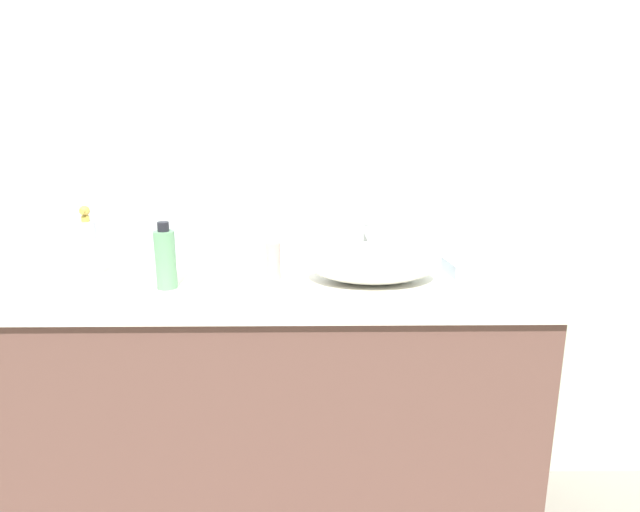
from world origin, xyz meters
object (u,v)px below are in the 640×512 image
at_px(sink_basin, 372,262).
at_px(soap_dispenser, 88,246).
at_px(perfume_bottle, 165,258).
at_px(folded_hand_towel, 476,267).
at_px(lotion_bottle, 273,259).
at_px(candle_jar, 42,277).

relative_size(sink_basin, soap_dispenser, 1.75).
xyz_separation_m(sink_basin, perfume_bottle, (-0.61, -0.06, 0.03)).
height_order(sink_basin, folded_hand_towel, sink_basin).
relative_size(soap_dispenser, lotion_bottle, 1.66).
bearing_deg(soap_dispenser, folded_hand_towel, 1.00).
height_order(sink_basin, perfume_bottle, perfume_bottle).
xyz_separation_m(lotion_bottle, perfume_bottle, (-0.31, -0.09, 0.02)).
xyz_separation_m(lotion_bottle, candle_jar, (-0.70, -0.03, -0.05)).
relative_size(lotion_bottle, folded_hand_towel, 0.72).
height_order(sink_basin, candle_jar, sink_basin).
bearing_deg(folded_hand_towel, lotion_bottle, -175.35).
height_order(lotion_bottle, candle_jar, lotion_bottle).
xyz_separation_m(sink_basin, candle_jar, (-1.01, -0.00, -0.04)).
distance_m(sink_basin, perfume_bottle, 0.62).
relative_size(perfume_bottle, folded_hand_towel, 1.05).
height_order(soap_dispenser, lotion_bottle, soap_dispenser).
bearing_deg(lotion_bottle, perfume_bottle, -163.90).
distance_m(soap_dispenser, folded_hand_towel, 1.23).
xyz_separation_m(sink_basin, lotion_bottle, (-0.31, 0.03, 0.01)).
relative_size(sink_basin, perfume_bottle, 2.00).
bearing_deg(sink_basin, soap_dispenser, 176.11).
relative_size(sink_basin, lotion_bottle, 2.91).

